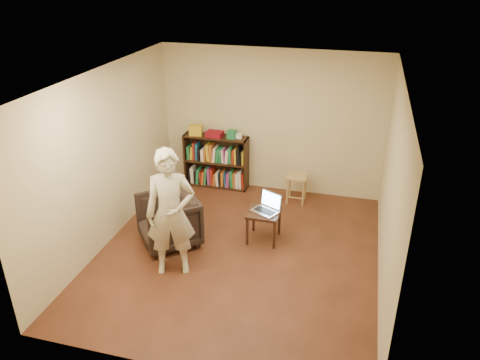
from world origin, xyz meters
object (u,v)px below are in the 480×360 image
(stool, at_px, (297,181))
(laptop, at_px, (267,207))
(side_table, at_px, (264,216))
(bookshelf, at_px, (217,164))
(armchair, at_px, (169,220))
(person, at_px, (171,213))

(stool, bearing_deg, laptop, -100.76)
(stool, relative_size, side_table, 1.04)
(laptop, bearing_deg, bookshelf, 156.16)
(laptop, bearing_deg, side_table, -108.90)
(stool, bearing_deg, bookshelf, 170.64)
(bookshelf, relative_size, stool, 2.37)
(side_table, xyz_separation_m, laptop, (0.04, 0.04, 0.15))
(bookshelf, bearing_deg, armchair, -92.67)
(bookshelf, distance_m, person, 2.76)
(bookshelf, xyz_separation_m, person, (0.24, -2.71, 0.46))
(armchair, height_order, person, person)
(stool, height_order, armchair, armchair)
(stool, distance_m, laptop, 1.36)
(armchair, height_order, side_table, armchair)
(side_table, relative_size, laptop, 1.03)
(stool, distance_m, side_table, 1.40)
(bookshelf, xyz_separation_m, side_table, (1.27, -1.62, -0.03))
(armchair, relative_size, person, 0.47)
(bookshelf, relative_size, armchair, 1.43)
(stool, bearing_deg, side_table, -102.08)
(stool, relative_size, armchair, 0.60)
(laptop, bearing_deg, armchair, -134.08)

